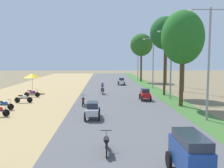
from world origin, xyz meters
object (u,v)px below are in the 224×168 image
Objects in this scene: vendor_umbrella at (32,76)px; median_tree_second at (165,33)px; streetlamp_mid at (171,59)px; motorbike_ahead_second at (106,142)px; motorbike_ahead_third at (83,100)px; parked_motorbike_sixth at (24,98)px; streetlamp_far at (153,59)px; median_tree_nearest at (183,38)px; parked_motorbike_fifth at (4,104)px; car_hatchback_red at (145,94)px; car_sedan_white at (121,81)px; parked_motorbike_seventh at (32,93)px; streetlamp_farthest at (138,58)px; streetlamp_near at (209,56)px; median_tree_third at (141,45)px; car_van_blue at (190,153)px; motorbike_ahead_fourth at (102,88)px; utility_pole_near at (167,55)px; utility_pole_far at (184,57)px; car_sedan_silver at (93,109)px.

median_tree_second is (16.56, -2.49, 5.18)m from vendor_umbrella.
median_tree_second is 4.10m from streetlamp_mid.
motorbike_ahead_second and motorbike_ahead_third have the same top height.
streetlamp_far is at bearing 37.67° from parked_motorbike_sixth.
median_tree_second is at bearing 88.71° from median_tree_nearest.
streetlamp_mid is (16.00, 5.72, 3.87)m from parked_motorbike_fifth.
car_hatchback_red is 1.11× the size of motorbike_ahead_third.
median_tree_second reaches higher than car_sedan_white.
streetlamp_farthest reaches higher than parked_motorbike_seventh.
median_tree_nearest is at bearing -21.63° from parked_motorbike_seventh.
parked_motorbike_fifth is 19.37m from median_tree_second.
motorbike_ahead_second is (-7.29, -6.06, -4.05)m from streetlamp_near.
median_tree_nearest is at bearing -3.12° from motorbike_ahead_third.
median_tree_second is 1.19× the size of streetlamp_near.
car_van_blue is at bearing -96.10° from median_tree_third.
car_hatchback_red is 6.66m from motorbike_ahead_fourth.
streetlamp_mid is 3.34× the size of car_sedan_white.
parked_motorbike_sixth is 16.48m from median_tree_nearest.
streetlamp_farthest is 11.71m from utility_pole_near.
car_van_blue is (-4.28, -44.74, -3.59)m from streetlamp_farthest.
utility_pole_far is 3.77× the size of car_van_blue.
car_sedan_white is at bearing 130.71° from streetlamp_far.
parked_motorbike_sixth is 17.57m from median_tree_second.
utility_pole_far is 5.04× the size of motorbike_ahead_second.
motorbike_ahead_fourth is at bearing 153.12° from streetlamp_mid.
median_tree_nearest is (16.40, -9.60, 4.06)m from vendor_umbrella.
utility_pole_far is (19.23, 4.83, 4.18)m from parked_motorbike_seventh.
parked_motorbike_fifth is at bearing 130.48° from motorbike_ahead_second.
car_van_blue is at bearing -60.80° from parked_motorbike_seventh.
motorbike_ahead_third is (6.68, 1.84, 0.02)m from parked_motorbike_fifth.
streetlamp_farthest reaches higher than car_sedan_white.
utility_pole_near is 26.98m from car_sedan_silver.
car_sedan_silver is (-8.22, -11.77, -6.74)m from median_tree_second.
median_tree_third is at bearing 116.23° from utility_pole_near.
parked_motorbike_seventh is at bearing 115.29° from motorbike_ahead_second.
streetlamp_farthest is at bearing 51.66° from vendor_umbrella.
car_sedan_white is at bearing 56.90° from parked_motorbike_sixth.
motorbike_ahead_fourth is (-7.36, 8.19, -5.51)m from median_tree_nearest.
utility_pole_near is 8.84m from car_sedan_white.
median_tree_third is 1.23× the size of streetlamp_mid.
median_tree_second is 4.17× the size of car_sedan_white.
median_tree_third is at bearing 74.96° from car_sedan_silver.
median_tree_nearest reaches higher than vendor_umbrella.
parked_motorbike_fifth is 0.90× the size of car_hatchback_red.
parked_motorbike_fifth is at bearing -160.32° from car_hatchback_red.
car_hatchback_red is (-3.00, -22.68, -6.40)m from median_tree_third.
median_tree_third is at bearing 56.94° from parked_motorbike_sixth.
parked_motorbike_sixth is at bearing -172.29° from streetlamp_mid.
car_hatchback_red is (-2.99, -10.88, -3.66)m from streetlamp_far.
car_sedan_white is at bearing -111.09° from streetlamp_farthest.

